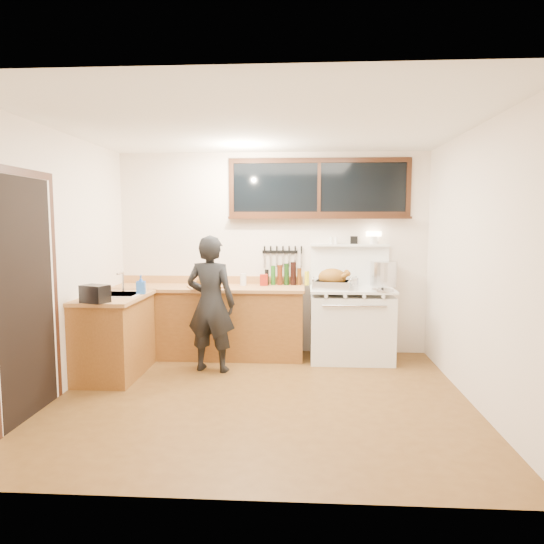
# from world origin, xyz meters

# --- Properties ---
(ground_plane) EXTENTS (4.00, 3.50, 0.02)m
(ground_plane) POSITION_xyz_m (0.00, 0.00, -0.01)
(ground_plane) COLOR #573716
(room_shell) EXTENTS (4.10, 3.60, 2.65)m
(room_shell) POSITION_xyz_m (0.00, 0.00, 1.65)
(room_shell) COLOR silver
(room_shell) RESTS_ON ground
(counter_back) EXTENTS (2.44, 0.64, 1.00)m
(counter_back) POSITION_xyz_m (-0.80, 1.45, 0.45)
(counter_back) COLOR brown
(counter_back) RESTS_ON ground
(counter_left) EXTENTS (0.64, 1.09, 0.90)m
(counter_left) POSITION_xyz_m (-1.70, 0.62, 0.45)
(counter_left) COLOR brown
(counter_left) RESTS_ON ground
(sink_unit) EXTENTS (0.50, 0.45, 0.37)m
(sink_unit) POSITION_xyz_m (-1.68, 0.70, 0.85)
(sink_unit) COLOR white
(sink_unit) RESTS_ON counter_left
(vintage_stove) EXTENTS (1.02, 0.74, 1.59)m
(vintage_stove) POSITION_xyz_m (1.00, 1.41, 0.47)
(vintage_stove) COLOR white
(vintage_stove) RESTS_ON ground
(back_window) EXTENTS (2.32, 0.13, 0.77)m
(back_window) POSITION_xyz_m (0.60, 1.72, 2.06)
(back_window) COLOR black
(back_window) RESTS_ON room_shell
(left_doorway) EXTENTS (0.02, 1.04, 2.17)m
(left_doorway) POSITION_xyz_m (-1.99, -0.55, 1.09)
(left_doorway) COLOR black
(left_doorway) RESTS_ON ground
(knife_strip) EXTENTS (0.52, 0.03, 0.28)m
(knife_strip) POSITION_xyz_m (0.12, 1.73, 1.31)
(knife_strip) COLOR black
(knife_strip) RESTS_ON room_shell
(man) EXTENTS (0.63, 0.47, 1.56)m
(man) POSITION_xyz_m (-0.65, 0.84, 0.78)
(man) COLOR black
(man) RESTS_ON ground
(soap_bottle) EXTENTS (0.11, 0.11, 0.21)m
(soap_bottle) POSITION_xyz_m (-1.43, 0.76, 1.01)
(soap_bottle) COLOR blue
(soap_bottle) RESTS_ON counter_left
(toaster) EXTENTS (0.31, 0.26, 0.18)m
(toaster) POSITION_xyz_m (-1.70, 0.16, 0.99)
(toaster) COLOR black
(toaster) RESTS_ON counter_left
(cutting_board) EXTENTS (0.49, 0.44, 0.14)m
(cutting_board) POSITION_xyz_m (-0.80, 1.31, 0.95)
(cutting_board) COLOR #B27C47
(cutting_board) RESTS_ON counter_back
(roast_turkey) EXTENTS (0.49, 0.41, 0.25)m
(roast_turkey) POSITION_xyz_m (0.76, 1.31, 1.00)
(roast_turkey) COLOR silver
(roast_turkey) RESTS_ON vintage_stove
(stockpot) EXTENTS (0.44, 0.44, 0.31)m
(stockpot) POSITION_xyz_m (1.42, 1.61, 1.06)
(stockpot) COLOR silver
(stockpot) RESTS_ON vintage_stove
(saucepan) EXTENTS (0.19, 0.28, 0.11)m
(saucepan) POSITION_xyz_m (1.03, 1.55, 0.96)
(saucepan) COLOR silver
(saucepan) RESTS_ON vintage_stove
(pot_lid) EXTENTS (0.33, 0.33, 0.04)m
(pot_lid) POSITION_xyz_m (1.34, 1.16, 0.91)
(pot_lid) COLOR silver
(pot_lid) RESTS_ON vintage_stove
(coffee_tin) EXTENTS (0.11, 0.09, 0.15)m
(coffee_tin) POSITION_xyz_m (-0.10, 1.55, 0.97)
(coffee_tin) COLOR maroon
(coffee_tin) RESTS_ON counter_back
(pitcher) EXTENTS (0.09, 0.09, 0.15)m
(pitcher) POSITION_xyz_m (-0.36, 1.56, 0.98)
(pitcher) COLOR white
(pitcher) RESTS_ON counter_back
(bottle_cluster) EXTENTS (0.57, 0.07, 0.30)m
(bottle_cluster) POSITION_xyz_m (0.19, 1.63, 1.03)
(bottle_cluster) COLOR black
(bottle_cluster) RESTS_ON counter_back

